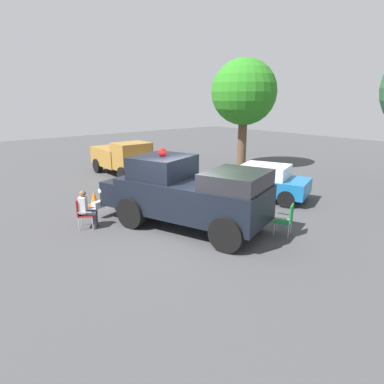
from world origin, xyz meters
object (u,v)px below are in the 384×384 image
object	(u,v)px
parked_pickup	(124,158)
lawn_chair_near_truck	(82,211)
traffic_cone	(94,198)
lawn_chair_by_car	(190,186)
lawn_chair_spare	(287,218)
spectator_seated	(86,208)
oak_tree_left	(244,93)
classic_hot_rod	(257,180)
vintage_fire_truck	(186,193)

from	to	relation	value
parked_pickup	lawn_chair_near_truck	world-z (taller)	parked_pickup
traffic_cone	lawn_chair_by_car	bearing A→B (deg)	-117.50
lawn_chair_near_truck	lawn_chair_spare	bearing A→B (deg)	-135.55
lawn_chair_near_truck	spectator_seated	xyz separation A→B (m)	(-0.08, -0.11, 0.11)
lawn_chair_by_car	spectator_seated	world-z (taller)	spectator_seated
parked_pickup	oak_tree_left	distance (m)	8.05
parked_pickup	oak_tree_left	bearing A→B (deg)	-110.88
classic_hot_rod	lawn_chair_spare	size ratio (longest dim) A/B	4.64
classic_hot_rod	lawn_chair_near_truck	bearing A→B (deg)	79.58
lawn_chair_spare	traffic_cone	distance (m)	7.54
traffic_cone	lawn_chair_near_truck	bearing A→B (deg)	147.15
classic_hot_rod	oak_tree_left	xyz separation A→B (m)	(4.98, -4.54, 3.73)
lawn_chair_spare	traffic_cone	size ratio (longest dim) A/B	1.61
lawn_chair_near_truck	oak_tree_left	size ratio (longest dim) A/B	0.16
classic_hot_rod	lawn_chair_near_truck	xyz separation A→B (m)	(1.34, 7.27, -0.16)
classic_hot_rod	oak_tree_left	distance (m)	7.70
classic_hot_rod	spectator_seated	distance (m)	7.27
vintage_fire_truck	lawn_chair_near_truck	world-z (taller)	vintage_fire_truck
spectator_seated	parked_pickup	bearing A→B (deg)	-38.00
lawn_chair_spare	oak_tree_left	bearing A→B (deg)	-40.61
lawn_chair_spare	oak_tree_left	size ratio (longest dim) A/B	0.16
parked_pickup	lawn_chair_by_car	world-z (taller)	parked_pickup
lawn_chair_near_truck	oak_tree_left	bearing A→B (deg)	-72.86
vintage_fire_truck	traffic_cone	world-z (taller)	vintage_fire_truck
vintage_fire_truck	lawn_chair_spare	distance (m)	3.31
lawn_chair_near_truck	parked_pickup	bearing A→B (deg)	-38.95
oak_tree_left	classic_hot_rod	bearing A→B (deg)	137.65
lawn_chair_spare	lawn_chair_near_truck	bearing A→B (deg)	44.45
lawn_chair_spare	oak_tree_left	distance (m)	11.69
traffic_cone	classic_hot_rod	bearing A→B (deg)	-119.59
lawn_chair_near_truck	traffic_cone	xyz separation A→B (m)	(2.04, -1.32, -0.28)
lawn_chair_near_truck	spectator_seated	bearing A→B (deg)	-124.99
lawn_chair_by_car	lawn_chair_near_truck	bearing A→B (deg)	92.68
vintage_fire_truck	classic_hot_rod	bearing A→B (deg)	-80.27
parked_pickup	lawn_chair_spare	size ratio (longest dim) A/B	4.75
spectator_seated	oak_tree_left	world-z (taller)	oak_tree_left
vintage_fire_truck	parked_pickup	size ratio (longest dim) A/B	1.31
lawn_chair_by_car	lawn_chair_spare	xyz separation A→B (m)	(-4.95, 0.18, 0.00)
parked_pickup	spectator_seated	bearing A→B (deg)	142.00
lawn_chair_by_car	traffic_cone	size ratio (longest dim) A/B	1.61
classic_hot_rod	lawn_chair_near_truck	distance (m)	7.39
lawn_chair_by_car	traffic_cone	xyz separation A→B (m)	(1.82, 3.49, -0.28)
spectator_seated	traffic_cone	xyz separation A→B (m)	(2.12, -1.21, -0.39)
lawn_chair_near_truck	oak_tree_left	world-z (taller)	oak_tree_left
vintage_fire_truck	lawn_chair_by_car	xyz separation A→B (m)	(2.35, -2.13, -0.61)
classic_hot_rod	lawn_chair_spare	distance (m)	4.30
lawn_chair_near_truck	lawn_chair_by_car	size ratio (longest dim) A/B	1.00
lawn_chair_spare	traffic_cone	bearing A→B (deg)	26.10
lawn_chair_near_truck	traffic_cone	distance (m)	2.45
parked_pickup	traffic_cone	bearing A→B (deg)	138.40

